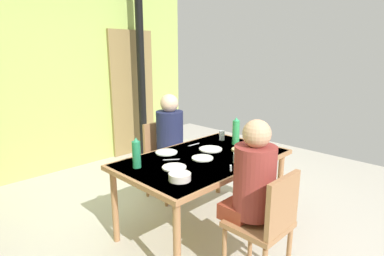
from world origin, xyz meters
TOP-DOWN VIEW (x-y plane):
  - ground_plane at (0.00, 0.00)m, footprint 6.80×6.80m
  - wall_back at (0.00, 2.62)m, footprint 4.55×0.10m
  - door_wooden at (1.22, 2.54)m, footprint 0.80×0.05m
  - stove_pipe_column at (1.21, 2.27)m, footprint 0.12×0.12m
  - dining_table at (0.29, 0.09)m, footprint 1.56×0.95m
  - chair_near_diner at (0.07, -0.74)m, footprint 0.40×0.40m
  - chair_far_diner at (0.50, 0.92)m, footprint 0.40×0.40m
  - person_near_diner at (0.07, -0.60)m, footprint 0.30×0.37m
  - person_far_diner at (0.50, 0.78)m, footprint 0.30×0.37m
  - water_bottle_green_near at (-0.29, 0.30)m, footprint 0.07×0.07m
  - water_bottle_green_far at (0.83, 0.12)m, footprint 0.07×0.07m
  - serving_bowl_center at (-0.22, -0.15)m, footprint 0.17×0.17m
  - dinner_plate_near_left at (-0.08, 0.07)m, footprint 0.20×0.20m
  - dinner_plate_near_right at (0.25, 0.06)m, footprint 0.20×0.20m
  - dinner_plate_far_center at (0.13, 0.42)m, footprint 0.21×0.21m
  - dinner_plate_far_side at (0.51, 0.19)m, footprint 0.23×0.23m
  - drinking_glass_by_near_diner at (0.39, -0.22)m, footprint 0.06×0.06m
  - drinking_glass_by_far_diner at (0.86, 0.34)m, footprint 0.06×0.06m
  - bread_plate_sliced at (0.69, -0.05)m, footprint 0.19×0.19m
  - cutlery_knife_near at (0.04, 0.24)m, footprint 0.13×0.10m
  - cutlery_fork_near at (0.51, 0.42)m, footprint 0.15×0.02m
  - cutlery_knife_far at (0.88, -0.15)m, footprint 0.09×0.14m
  - cutlery_fork_far at (0.25, -0.27)m, footprint 0.13×0.11m

SIDE VIEW (x-z plane):
  - ground_plane at x=0.00m, z-range 0.00..0.00m
  - chair_near_diner at x=0.07m, z-range 0.06..0.93m
  - chair_far_diner at x=0.50m, z-range 0.06..0.93m
  - dining_table at x=0.29m, z-range 0.30..1.02m
  - cutlery_knife_near at x=0.04m, z-range 0.72..0.73m
  - cutlery_fork_near at x=0.51m, z-range 0.72..0.73m
  - cutlery_knife_far at x=0.88m, z-range 0.72..0.73m
  - cutlery_fork_far at x=0.25m, z-range 0.72..0.73m
  - dinner_plate_near_left at x=-0.08m, z-range 0.72..0.73m
  - dinner_plate_near_right at x=0.25m, z-range 0.72..0.73m
  - dinner_plate_far_center at x=0.13m, z-range 0.72..0.73m
  - dinner_plate_far_side at x=0.51m, z-range 0.72..0.73m
  - bread_plate_sliced at x=0.69m, z-range 0.72..0.74m
  - serving_bowl_center at x=-0.22m, z-range 0.72..0.78m
  - drinking_glass_by_near_diner at x=0.39m, z-range 0.72..0.81m
  - drinking_glass_by_far_diner at x=0.86m, z-range 0.72..0.83m
  - person_near_diner at x=0.07m, z-range 0.40..1.17m
  - person_far_diner at x=0.50m, z-range 0.40..1.17m
  - water_bottle_green_near at x=-0.29m, z-range 0.71..0.98m
  - water_bottle_green_far at x=0.83m, z-range 0.71..1.00m
  - door_wooden at x=1.22m, z-range 0.00..2.00m
  - wall_back at x=0.00m, z-range 0.00..2.69m
  - stove_pipe_column at x=1.21m, z-range 0.00..2.69m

